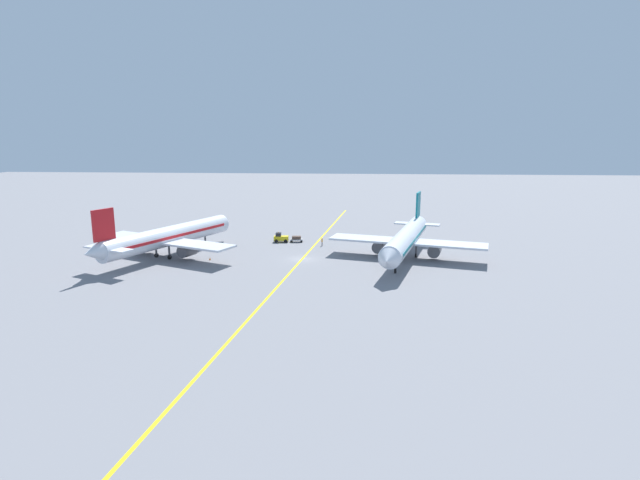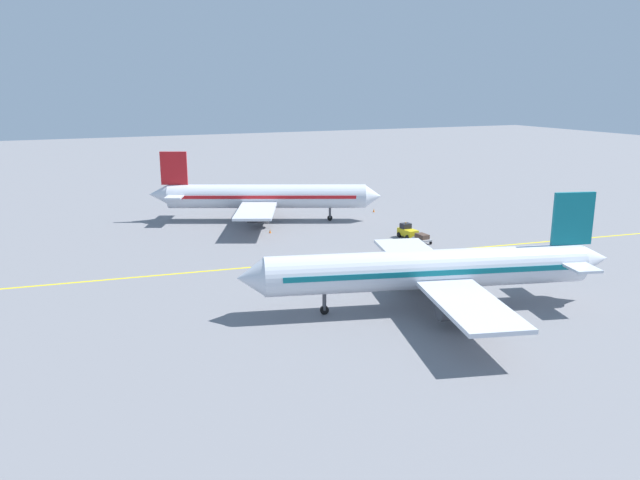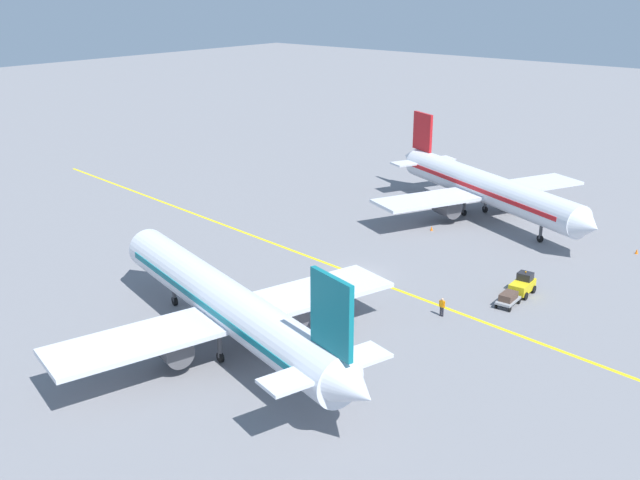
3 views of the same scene
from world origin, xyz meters
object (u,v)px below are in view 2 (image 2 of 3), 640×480
(airplane_at_gate, at_px, (432,270))
(traffic_cone_mid_apron, at_px, (374,210))
(airplane_adjacent_stand, at_px, (264,197))
(baggage_cart_trailing, at_px, (422,238))
(ground_crew_worker, at_px, (424,249))
(baggage_tug_white, at_px, (407,231))
(traffic_cone_near_nose, at_px, (270,231))

(airplane_at_gate, height_order, traffic_cone_mid_apron, airplane_at_gate)
(airplane_at_gate, xyz_separation_m, airplane_adjacent_stand, (43.22, 1.53, 0.00))
(baggage_cart_trailing, bearing_deg, ground_crew_worker, 149.06)
(airplane_adjacent_stand, xyz_separation_m, ground_crew_worker, (-27.40, -11.05, -2.80))
(baggage_tug_white, xyz_separation_m, ground_crew_worker, (-8.87, 3.11, 0.01))
(airplane_at_gate, relative_size, baggage_cart_trailing, 13.02)
(airplane_at_gate, relative_size, airplane_adjacent_stand, 1.04)
(baggage_tug_white, relative_size, baggage_cart_trailing, 1.15)
(airplane_at_gate, relative_size, ground_crew_worker, 20.87)
(baggage_tug_white, xyz_separation_m, traffic_cone_mid_apron, (17.62, -4.41, -0.63))
(airplane_adjacent_stand, bearing_deg, airplane_at_gate, -177.98)
(airplane_adjacent_stand, xyz_separation_m, baggage_tug_white, (-18.53, -14.16, -2.81))
(traffic_cone_near_nose, bearing_deg, baggage_cart_trailing, -129.65)
(baggage_cart_trailing, relative_size, ground_crew_worker, 1.60)
(ground_crew_worker, xyz_separation_m, traffic_cone_near_nose, (19.18, 13.07, -0.63))
(ground_crew_worker, bearing_deg, baggage_tug_white, -19.34)
(baggage_cart_trailing, relative_size, traffic_cone_near_nose, 4.90)
(airplane_adjacent_stand, height_order, baggage_tug_white, airplane_adjacent_stand)
(baggage_cart_trailing, distance_m, traffic_cone_mid_apron, 21.33)
(baggage_cart_trailing, distance_m, ground_crew_worker, 6.51)
(baggage_cart_trailing, bearing_deg, traffic_cone_near_nose, 50.35)
(airplane_adjacent_stand, bearing_deg, ground_crew_worker, -158.04)
(traffic_cone_near_nose, bearing_deg, baggage_tug_white, -122.51)
(ground_crew_worker, xyz_separation_m, traffic_cone_mid_apron, (26.49, -7.53, -0.63))
(baggage_tug_white, height_order, traffic_cone_mid_apron, baggage_tug_white)
(traffic_cone_mid_apron, bearing_deg, airplane_adjacent_stand, 87.19)
(airplane_at_gate, distance_m, baggage_cart_trailing, 25.14)
(traffic_cone_near_nose, height_order, traffic_cone_mid_apron, same)
(airplane_adjacent_stand, bearing_deg, baggage_tug_white, -142.61)
(airplane_adjacent_stand, relative_size, baggage_tug_white, 10.90)
(traffic_cone_mid_apron, bearing_deg, traffic_cone_near_nose, 109.54)
(baggage_tug_white, height_order, ground_crew_worker, baggage_tug_white)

